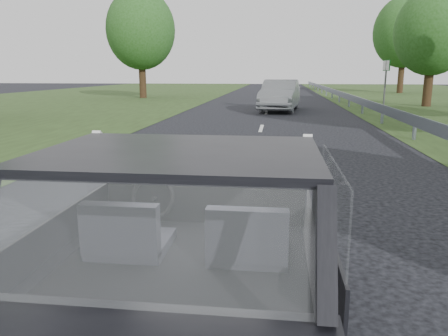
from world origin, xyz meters
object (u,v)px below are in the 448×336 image
(other_car, at_px, (280,95))
(subject_car, at_px, (195,239))
(cat, at_px, (238,173))
(highway_sign, at_px, (385,83))

(other_car, bearing_deg, subject_car, -85.28)
(cat, distance_m, other_car, 18.66)
(other_car, relative_size, highway_sign, 1.80)
(subject_car, xyz_separation_m, highway_sign, (6.70, 23.95, 0.56))
(cat, relative_size, highway_sign, 0.22)
(subject_car, height_order, other_car, other_car)
(subject_car, distance_m, cat, 0.73)
(highway_sign, bearing_deg, other_car, -149.89)
(subject_car, bearing_deg, other_car, 88.16)
(subject_car, relative_size, cat, 7.20)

